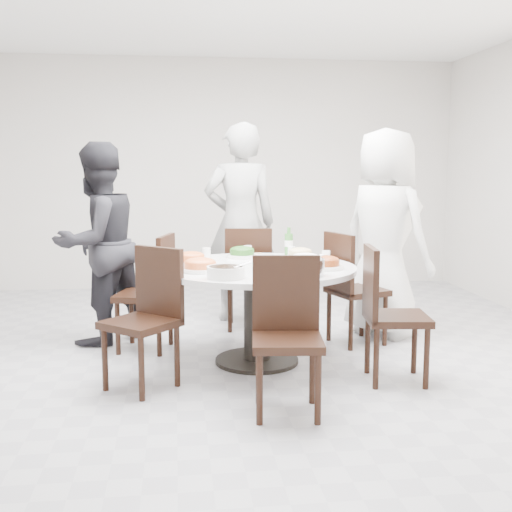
{
  "coord_description": "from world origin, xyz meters",
  "views": [
    {
      "loc": [
        -0.48,
        -4.97,
        1.5
      ],
      "look_at": [
        0.11,
        -0.18,
        0.82
      ],
      "focal_mm": 45.0,
      "sensor_mm": 36.0,
      "label": 1
    }
  ],
  "objects": [
    {
      "name": "beverage_bottle",
      "position": [
        0.45,
        0.3,
        0.87
      ],
      "size": [
        0.07,
        0.07,
        0.24
      ],
      "primitive_type": "cylinder",
      "color": "#32712D",
      "rests_on": "dining_table"
    },
    {
      "name": "diner_middle",
      "position": [
        0.13,
        1.2,
        0.95
      ],
      "size": [
        0.71,
        0.47,
        1.91
      ],
      "primitive_type": "imported",
      "rotation": [
        0.0,
        0.0,
        3.16
      ],
      "color": "black",
      "rests_on": "floor"
    },
    {
      "name": "chair_n",
      "position": [
        0.17,
        0.84,
        0.47
      ],
      "size": [
        0.46,
        0.46,
        0.95
      ],
      "primitive_type": "cube",
      "rotation": [
        0.0,
        0.0,
        3.03
      ],
      "color": "black",
      "rests_on": "floor"
    },
    {
      "name": "dish_greens",
      "position": [
        0.05,
        0.24,
        0.78
      ],
      "size": [
        0.26,
        0.26,
        0.07
      ],
      "primitive_type": "cylinder",
      "color": "white",
      "rests_on": "dining_table"
    },
    {
      "name": "chair_se",
      "position": [
        1.03,
        -0.77,
        0.47
      ],
      "size": [
        0.47,
        0.47,
        0.95
      ],
      "primitive_type": "cube",
      "rotation": [
        0.0,
        0.0,
        7.73
      ],
      "color": "black",
      "rests_on": "floor"
    },
    {
      "name": "dish_orange",
      "position": [
        -0.38,
        -0.05,
        0.79
      ],
      "size": [
        0.27,
        0.27,
        0.07
      ],
      "primitive_type": "cylinder",
      "color": "white",
      "rests_on": "dining_table"
    },
    {
      "name": "dish_redbrown",
      "position": [
        0.59,
        -0.41,
        0.79
      ],
      "size": [
        0.28,
        0.28,
        0.07
      ],
      "primitive_type": "cylinder",
      "color": "white",
      "rests_on": "dining_table"
    },
    {
      "name": "dish_pale",
      "position": [
        0.51,
        0.1,
        0.78
      ],
      "size": [
        0.24,
        0.24,
        0.07
      ],
      "primitive_type": "cylinder",
      "color": "white",
      "rests_on": "dining_table"
    },
    {
      "name": "tea_cups",
      "position": [
        0.15,
        0.39,
        0.79
      ],
      "size": [
        0.07,
        0.07,
        0.08
      ],
      "primitive_type": "cylinder",
      "color": "white",
      "rests_on": "dining_table"
    },
    {
      "name": "soup_bowl",
      "position": [
        -0.16,
        -0.72,
        0.79
      ],
      "size": [
        0.26,
        0.26,
        0.08
      ],
      "primitive_type": "cylinder",
      "color": "white",
      "rests_on": "dining_table"
    },
    {
      "name": "chair_s",
      "position": [
        0.17,
        -1.28,
        0.47
      ],
      "size": [
        0.47,
        0.47,
        0.95
      ],
      "primitive_type": "cube",
      "rotation": [
        0.0,
        0.0,
        6.17
      ],
      "color": "black",
      "rests_on": "floor"
    },
    {
      "name": "floor",
      "position": [
        0.0,
        0.0,
        0.0
      ],
      "size": [
        6.0,
        6.0,
        0.01
      ],
      "primitive_type": "cube",
      "color": "#A6A5A9",
      "rests_on": "ground"
    },
    {
      "name": "chopsticks",
      "position": [
        0.1,
        0.4,
        0.76
      ],
      "size": [
        0.24,
        0.04,
        0.01
      ],
      "primitive_type": null,
      "color": "tan",
      "rests_on": "dining_table"
    },
    {
      "name": "dish_tofu",
      "position": [
        -0.32,
        -0.42,
        0.79
      ],
      "size": [
        0.3,
        0.3,
        0.08
      ],
      "primitive_type": "cylinder",
      "color": "white",
      "rests_on": "dining_table"
    },
    {
      "name": "dining_table",
      "position": [
        0.11,
        -0.23,
        0.38
      ],
      "size": [
        1.5,
        1.5,
        0.75
      ],
      "primitive_type": "cylinder",
      "color": "white",
      "rests_on": "floor"
    },
    {
      "name": "chair_nw",
      "position": [
        -0.76,
        0.23,
        0.47
      ],
      "size": [
        0.51,
        0.51,
        0.95
      ],
      "primitive_type": "cube",
      "rotation": [
        0.0,
        0.0,
        4.45
      ],
      "color": "black",
      "rests_on": "floor"
    },
    {
      "name": "chair_ne",
      "position": [
        1.02,
        0.21,
        0.47
      ],
      "size": [
        0.53,
        0.53,
        0.95
      ],
      "primitive_type": "cube",
      "rotation": [
        0.0,
        0.0,
        1.89
      ],
      "color": "black",
      "rests_on": "floor"
    },
    {
      "name": "chair_sw",
      "position": [
        -0.74,
        -0.71,
        0.47
      ],
      "size": [
        0.59,
        0.59,
        0.95
      ],
      "primitive_type": "cube",
      "rotation": [
        0.0,
        0.0,
        5.55
      ],
      "color": "black",
      "rests_on": "floor"
    },
    {
      "name": "wall_back",
      "position": [
        0.0,
        3.0,
        1.4
      ],
      "size": [
        6.0,
        0.01,
        2.8
      ],
      "primitive_type": "cube",
      "color": "silver",
      "rests_on": "ground"
    },
    {
      "name": "rice_bowl",
      "position": [
        0.4,
        -0.66,
        0.81
      ],
      "size": [
        0.27,
        0.27,
        0.11
      ],
      "primitive_type": "cylinder",
      "color": "silver",
      "rests_on": "dining_table"
    },
    {
      "name": "diner_right",
      "position": [
        1.34,
        0.45,
        0.91
      ],
      "size": [
        0.97,
        1.06,
        1.83
      ],
      "primitive_type": "imported",
      "rotation": [
        0.0,
        0.0,
        2.15
      ],
      "color": "silver",
      "rests_on": "floor"
    },
    {
      "name": "diner_left",
      "position": [
        -1.15,
        0.51,
        0.85
      ],
      "size": [
        1.04,
        1.04,
        1.7
      ],
      "primitive_type": "imported",
      "rotation": [
        0.0,
        0.0,
        3.95
      ],
      "color": "black",
      "rests_on": "floor"
    },
    {
      "name": "wall_front",
      "position": [
        0.0,
        -3.0,
        1.4
      ],
      "size": [
        6.0,
        0.01,
        2.8
      ],
      "primitive_type": "cube",
      "color": "silver",
      "rests_on": "ground"
    }
  ]
}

